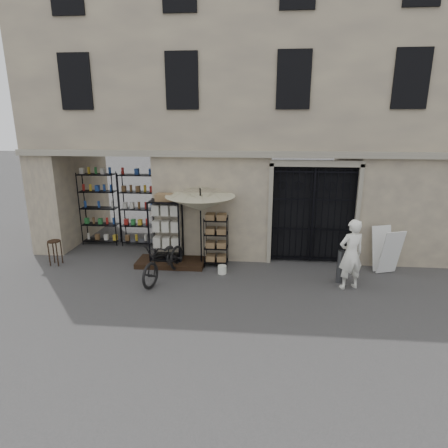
# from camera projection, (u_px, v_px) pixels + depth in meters

# --- Properties ---
(ground) EXTENTS (80.00, 80.00, 0.00)m
(ground) POSITION_uv_depth(u_px,v_px,m) (250.00, 291.00, 9.48)
(ground) COLOR black
(ground) RESTS_ON ground
(main_building) EXTENTS (14.00, 4.00, 9.00)m
(main_building) POSITION_uv_depth(u_px,v_px,m) (256.00, 109.00, 12.09)
(main_building) COLOR tan
(main_building) RESTS_ON ground
(shop_recess) EXTENTS (3.00, 1.70, 3.00)m
(shop_recess) POSITION_uv_depth(u_px,v_px,m) (115.00, 205.00, 12.15)
(shop_recess) COLOR black
(shop_recess) RESTS_ON ground
(shop_shelving) EXTENTS (2.70, 0.50, 2.50)m
(shop_shelving) POSITION_uv_depth(u_px,v_px,m) (119.00, 209.00, 12.70)
(shop_shelving) COLOR black
(shop_shelving) RESTS_ON ground
(iron_gate) EXTENTS (2.50, 0.21, 3.00)m
(iron_gate) POSITION_uv_depth(u_px,v_px,m) (312.00, 213.00, 11.11)
(iron_gate) COLOR black
(iron_gate) RESTS_ON ground
(step_platform) EXTENTS (2.00, 0.90, 0.15)m
(step_platform) POSITION_uv_depth(u_px,v_px,m) (171.00, 262.00, 11.15)
(step_platform) COLOR black
(step_platform) RESTS_ON ground
(display_cabinet) EXTENTS (0.96, 0.68, 1.93)m
(display_cabinet) POSITION_uv_depth(u_px,v_px,m) (166.00, 233.00, 11.06)
(display_cabinet) COLOR black
(display_cabinet) RESTS_ON step_platform
(wire_rack) EXTENTS (0.77, 0.67, 1.49)m
(wire_rack) POSITION_uv_depth(u_px,v_px,m) (216.00, 242.00, 10.96)
(wire_rack) COLOR black
(wire_rack) RESTS_ON ground
(market_umbrella) EXTENTS (2.16, 2.18, 2.81)m
(market_umbrella) POSITION_uv_depth(u_px,v_px,m) (200.00, 199.00, 10.51)
(market_umbrella) COLOR black
(market_umbrella) RESTS_ON ground
(white_bucket) EXTENTS (0.28, 0.28, 0.23)m
(white_bucket) POSITION_uv_depth(u_px,v_px,m) (222.00, 270.00, 10.52)
(white_bucket) COLOR silver
(white_bucket) RESTS_ON ground
(bicycle) EXTENTS (1.00, 1.25, 2.08)m
(bicycle) POSITION_uv_depth(u_px,v_px,m) (165.00, 278.00, 10.23)
(bicycle) COLOR black
(bicycle) RESTS_ON ground
(wooden_stool) EXTENTS (0.42, 0.42, 0.75)m
(wooden_stool) POSITION_uv_depth(u_px,v_px,m) (55.00, 252.00, 11.09)
(wooden_stool) COLOR black
(wooden_stool) RESTS_ON ground
(steel_bollard) EXTENTS (0.17, 0.17, 0.89)m
(steel_bollard) POSITION_uv_depth(u_px,v_px,m) (340.00, 267.00, 9.87)
(steel_bollard) COLOR #505255
(steel_bollard) RESTS_ON ground
(shopkeeper) EXTENTS (1.24, 1.95, 0.44)m
(shopkeeper) POSITION_uv_depth(u_px,v_px,m) (348.00, 288.00, 9.67)
(shopkeeper) COLOR white
(shopkeeper) RESTS_ON ground
(easel_sign) EXTENTS (0.79, 0.85, 1.27)m
(easel_sign) POSITION_uv_depth(u_px,v_px,m) (386.00, 250.00, 10.47)
(easel_sign) COLOR silver
(easel_sign) RESTS_ON ground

